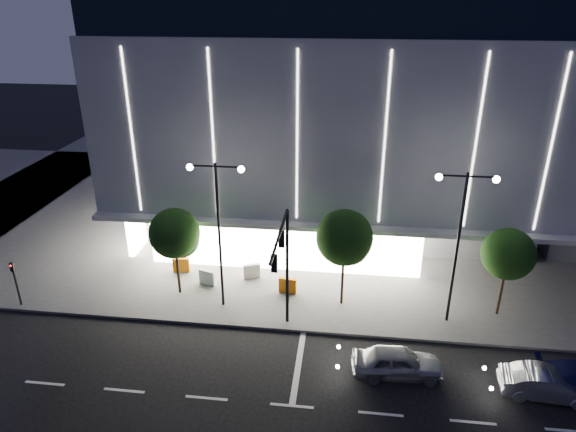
# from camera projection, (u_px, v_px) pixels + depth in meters

# --- Properties ---
(ground) EXTENTS (160.00, 160.00, 0.00)m
(ground) POSITION_uv_depth(u_px,v_px,m) (255.00, 379.00, 24.95)
(ground) COLOR black
(ground) RESTS_ON ground
(sidewalk_museum) EXTENTS (70.00, 40.00, 0.15)m
(sidewalk_museum) POSITION_uv_depth(u_px,v_px,m) (358.00, 200.00, 46.17)
(sidewalk_museum) COLOR #474747
(sidewalk_museum) RESTS_ON ground
(museum) EXTENTS (30.00, 25.80, 18.00)m
(museum) POSITION_uv_depth(u_px,v_px,m) (338.00, 100.00, 41.15)
(museum) COLOR #4C4C51
(museum) RESTS_ON ground
(traffic_mast) EXTENTS (0.33, 5.89, 7.07)m
(traffic_mast) POSITION_uv_depth(u_px,v_px,m) (284.00, 257.00, 25.85)
(traffic_mast) COLOR black
(traffic_mast) RESTS_ON ground
(street_lamp_west) EXTENTS (3.16, 0.36, 9.00)m
(street_lamp_west) POSITION_uv_depth(u_px,v_px,m) (218.00, 215.00, 28.34)
(street_lamp_west) COLOR black
(street_lamp_west) RESTS_ON ground
(street_lamp_east) EXTENTS (3.16, 0.36, 9.00)m
(street_lamp_east) POSITION_uv_depth(u_px,v_px,m) (460.00, 228.00, 26.89)
(street_lamp_east) COLOR black
(street_lamp_east) RESTS_ON ground
(ped_signal_far) EXTENTS (0.22, 0.24, 3.00)m
(ped_signal_far) POSITION_uv_depth(u_px,v_px,m) (15.00, 279.00, 29.95)
(ped_signal_far) COLOR black
(ped_signal_far) RESTS_ON ground
(tree_left) EXTENTS (3.02, 3.02, 5.72)m
(tree_left) POSITION_uv_depth(u_px,v_px,m) (175.00, 236.00, 30.37)
(tree_left) COLOR black
(tree_left) RESTS_ON ground
(tree_mid) EXTENTS (3.25, 3.25, 6.15)m
(tree_mid) POSITION_uv_depth(u_px,v_px,m) (345.00, 240.00, 29.13)
(tree_mid) COLOR black
(tree_mid) RESTS_ON ground
(tree_right) EXTENTS (2.91, 2.91, 5.51)m
(tree_right) POSITION_uv_depth(u_px,v_px,m) (508.00, 257.00, 28.31)
(tree_right) COLOR black
(tree_right) RESTS_ON ground
(car_lead) EXTENTS (4.55, 2.10, 1.51)m
(car_lead) POSITION_uv_depth(u_px,v_px,m) (398.00, 362.00, 24.97)
(car_lead) COLOR #9A9DA1
(car_lead) RESTS_ON ground
(car_second) EXTENTS (4.33, 1.77, 1.39)m
(car_second) POSITION_uv_depth(u_px,v_px,m) (547.00, 384.00, 23.67)
(car_second) COLOR #A4A7AC
(car_second) RESTS_ON ground
(barrier_a) EXTENTS (1.12, 0.36, 1.00)m
(barrier_a) POSITION_uv_depth(u_px,v_px,m) (181.00, 265.00, 34.04)
(barrier_a) COLOR orange
(barrier_a) RESTS_ON sidewalk_museum
(barrier_b) EXTENTS (1.12, 0.57, 1.00)m
(barrier_b) POSITION_uv_depth(u_px,v_px,m) (207.00, 277.00, 32.57)
(barrier_b) COLOR silver
(barrier_b) RESTS_ON sidewalk_museum
(barrier_c) EXTENTS (1.12, 0.41, 1.00)m
(barrier_c) POSITION_uv_depth(u_px,v_px,m) (288.00, 286.00, 31.67)
(barrier_c) COLOR #D3690B
(barrier_c) RESTS_ON sidewalk_museum
(barrier_d) EXTENTS (1.11, 0.67, 1.00)m
(barrier_d) POSITION_uv_depth(u_px,v_px,m) (252.00, 271.00, 33.28)
(barrier_d) COLOR silver
(barrier_d) RESTS_ON sidewalk_museum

